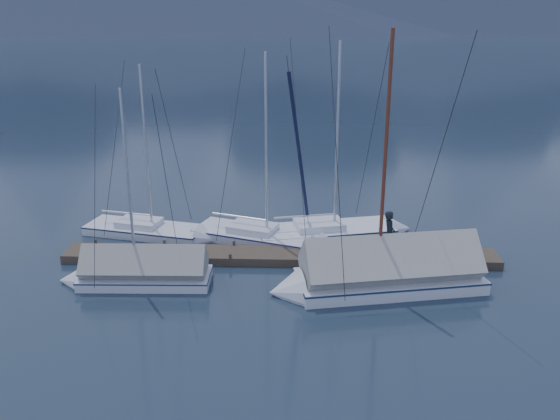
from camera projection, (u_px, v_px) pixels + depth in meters
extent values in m
plane|color=black|center=(278.00, 281.00, 22.85)|extent=(1000.00, 1000.00, 0.00)
cube|color=#382D23|center=(280.00, 256.00, 24.68)|extent=(18.00, 1.50, 0.34)
cube|color=black|center=(138.00, 259.00, 24.96)|extent=(3.00, 1.30, 0.30)
cube|color=black|center=(280.00, 261.00, 24.76)|extent=(3.00, 1.30, 0.30)
cube|color=black|center=(424.00, 263.00, 24.55)|extent=(3.00, 1.30, 0.30)
cylinder|color=#382D23|center=(96.00, 243.00, 25.55)|extent=(0.12, 0.12, 0.35)
cylinder|color=#382D23|center=(84.00, 256.00, 24.23)|extent=(0.12, 0.12, 0.35)
cylinder|color=#382D23|center=(165.00, 244.00, 25.45)|extent=(0.12, 0.12, 0.35)
cylinder|color=#382D23|center=(157.00, 257.00, 24.13)|extent=(0.12, 0.12, 0.35)
cylinder|color=#382D23|center=(234.00, 245.00, 25.35)|extent=(0.12, 0.12, 0.35)
cylinder|color=#382D23|center=(230.00, 258.00, 24.03)|extent=(0.12, 0.12, 0.35)
cylinder|color=#382D23|center=(304.00, 246.00, 25.25)|extent=(0.12, 0.12, 0.35)
cylinder|color=#382D23|center=(304.00, 259.00, 23.93)|extent=(0.12, 0.12, 0.35)
cylinder|color=#382D23|center=(375.00, 247.00, 25.15)|extent=(0.12, 0.12, 0.35)
cylinder|color=#382D23|center=(379.00, 260.00, 23.83)|extent=(0.12, 0.12, 0.35)
cylinder|color=#382D23|center=(446.00, 248.00, 25.05)|extent=(0.12, 0.12, 0.35)
cylinder|color=#382D23|center=(454.00, 261.00, 23.73)|extent=(0.12, 0.12, 0.35)
cube|color=silver|center=(145.00, 232.00, 27.43)|extent=(5.75, 3.00, 0.60)
cube|color=silver|center=(146.00, 237.00, 27.52)|extent=(4.76, 2.01, 0.27)
cube|color=#172546|center=(145.00, 227.00, 27.34)|extent=(5.80, 3.03, 0.05)
cone|color=silver|center=(209.00, 238.00, 26.67)|extent=(1.37, 1.93, 1.75)
cube|color=silver|center=(139.00, 222.00, 27.35)|extent=(2.15, 1.67, 0.27)
cylinder|color=#B2B7BF|center=(146.00, 149.00, 26.03)|extent=(0.11, 0.11, 7.30)
cylinder|color=#B2B7BF|center=(126.00, 213.00, 27.37)|extent=(2.42, 0.63, 0.08)
cylinder|color=#26262B|center=(175.00, 151.00, 25.70)|extent=(0.63, 2.70, 7.31)
cube|color=silver|center=(259.00, 238.00, 26.65)|extent=(6.21, 3.81, 0.65)
cube|color=silver|center=(259.00, 244.00, 26.75)|extent=(5.08, 2.69, 0.29)
cube|color=navy|center=(259.00, 233.00, 26.56)|extent=(6.27, 3.85, 0.06)
cone|color=silver|center=(331.00, 249.00, 25.48)|extent=(1.65, 2.14, 1.88)
cube|color=silver|center=(253.00, 228.00, 26.60)|extent=(2.40, 1.98, 0.29)
cylinder|color=#B2B7BF|center=(266.00, 147.00, 25.11)|extent=(0.12, 0.12, 7.85)
cylinder|color=#B2B7BF|center=(239.00, 217.00, 26.69)|extent=(2.53, 0.97, 0.09)
cylinder|color=#26262B|center=(299.00, 150.00, 24.60)|extent=(1.01, 2.80, 7.86)
cube|color=silver|center=(325.00, 234.00, 27.12)|extent=(6.47, 3.41, 0.68)
cube|color=silver|center=(325.00, 240.00, 27.22)|extent=(5.36, 2.30, 0.31)
cube|color=#162443|center=(326.00, 228.00, 27.02)|extent=(6.54, 3.45, 0.06)
cone|color=silver|center=(398.00, 229.00, 27.77)|extent=(1.55, 2.18, 1.97)
cube|color=silver|center=(319.00, 225.00, 26.90)|extent=(2.43, 1.89, 0.31)
cylinder|color=#B2B7BF|center=(337.00, 138.00, 25.72)|extent=(0.12, 0.12, 8.22)
cylinder|color=#B2B7BF|center=(304.00, 216.00, 26.61)|extent=(2.72, 0.73, 0.09)
cylinder|color=#26262B|center=(371.00, 137.00, 26.00)|extent=(0.74, 3.03, 8.23)
cube|color=silver|center=(389.00, 284.00, 22.30)|extent=(7.23, 3.71, 0.73)
cube|color=silver|center=(388.00, 292.00, 22.41)|extent=(6.00, 2.43, 0.33)
cube|color=#162844|center=(389.00, 276.00, 22.20)|extent=(7.30, 3.74, 0.07)
cone|color=silver|center=(286.00, 291.00, 21.72)|extent=(1.64, 2.54, 2.35)
cylinder|color=#592819|center=(385.00, 161.00, 20.64)|extent=(0.13, 0.13, 8.89)
cylinder|color=#592819|center=(419.00, 257.00, 22.12)|extent=(3.06, 0.69, 0.10)
cylinder|color=#26262B|center=(337.00, 163.00, 20.39)|extent=(0.68, 3.41, 8.90)
cube|color=#99988F|center=(390.00, 264.00, 22.03)|extent=(6.90, 3.68, 2.49)
cube|color=silver|center=(146.00, 281.00, 22.63)|extent=(4.94, 1.86, 0.58)
cube|color=silver|center=(147.00, 287.00, 22.72)|extent=(4.19, 1.06, 0.26)
cube|color=navy|center=(146.00, 275.00, 22.55)|extent=(4.99, 1.88, 0.05)
cone|color=silver|center=(72.00, 280.00, 22.66)|extent=(1.00, 1.70, 1.68)
cylinder|color=#B2B7BF|center=(129.00, 186.00, 21.38)|extent=(0.11, 0.11, 7.00)
cylinder|color=#B2B7BF|center=(168.00, 261.00, 22.35)|extent=(2.21, 0.13, 0.08)
cylinder|color=#26262B|center=(95.00, 186.00, 21.40)|extent=(0.08, 2.47, 7.01)
cube|color=gray|center=(145.00, 265.00, 22.42)|extent=(4.70, 1.89, 1.78)
imported|color=black|center=(389.00, 234.00, 23.97)|extent=(0.48, 0.72, 1.93)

